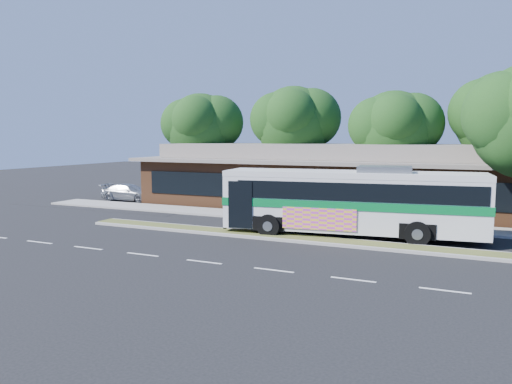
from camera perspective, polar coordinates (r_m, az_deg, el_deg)
ground at (r=23.43m, az=6.74°, el=-5.95°), size 120.00×120.00×0.00m
median_strip at (r=23.98m, az=7.19°, el=-5.49°), size 26.00×1.10×0.15m
sidewalk at (r=29.47m, az=10.56°, el=-3.36°), size 44.00×2.60×0.12m
parking_lot at (r=40.74m, az=-13.48°, el=-0.85°), size 14.00×12.00×0.01m
plaza_building at (r=35.61m, az=13.19°, el=1.58°), size 33.20×11.20×4.45m
tree_bg_a at (r=42.78m, az=-5.75°, el=7.49°), size 6.47×5.80×8.63m
tree_bg_b at (r=40.32m, az=4.97°, el=7.97°), size 6.69×6.00×9.00m
tree_bg_c at (r=37.38m, az=16.11°, el=7.04°), size 6.24×5.60×8.26m
tree_bg_d at (r=38.03m, az=27.03°, el=7.83°), size 6.91×6.20×9.37m
transit_bus at (r=25.11m, az=10.97°, el=-0.62°), size 12.90×4.31×3.56m
sedan at (r=40.09m, az=-14.32°, el=-0.05°), size 4.64×2.12×1.31m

